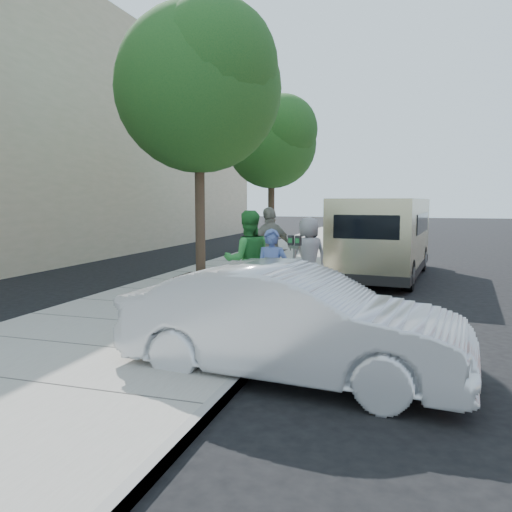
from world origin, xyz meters
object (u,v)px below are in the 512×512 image
at_px(tree_near, 200,83).
at_px(parking_meter, 295,253).
at_px(tree_far, 273,139).
at_px(person_gray_shirt, 309,255).
at_px(person_striped_polo, 270,249).
at_px(sedan, 291,322).
at_px(person_officer, 272,274).
at_px(person_green_shirt, 248,260).
at_px(van, 384,236).

relative_size(tree_near, parking_meter, 5.37).
xyz_separation_m(tree_far, person_gray_shirt, (3.44, -9.34, -3.84)).
bearing_deg(tree_far, person_gray_shirt, -69.77).
height_order(tree_near, person_gray_shirt, tree_near).
bearing_deg(person_striped_polo, person_gray_shirt, 134.44).
height_order(parking_meter, person_gray_shirt, person_gray_shirt).
height_order(tree_far, person_striped_polo, tree_far).
xyz_separation_m(tree_far, person_striped_polo, (2.52, -9.36, -3.73)).
distance_m(parking_meter, person_gray_shirt, 0.83).
bearing_deg(sedan, person_striped_polo, 24.06).
relative_size(tree_far, person_officer, 3.93).
relative_size(sedan, person_green_shirt, 2.28).
height_order(person_officer, person_green_shirt, person_green_shirt).
distance_m(tree_near, person_green_shirt, 6.42).
height_order(sedan, person_gray_shirt, person_gray_shirt).
height_order(person_officer, person_striped_polo, person_striped_polo).
distance_m(person_green_shirt, person_striped_polo, 2.08).
xyz_separation_m(person_green_shirt, person_striped_polo, (-0.12, 2.08, 0.02)).
distance_m(tree_far, person_gray_shirt, 10.67).
height_order(parking_meter, person_officer, person_officer).
distance_m(sedan, person_gray_shirt, 5.29).
bearing_deg(tree_near, parking_meter, -37.67).
distance_m(parking_meter, van, 5.11).
relative_size(person_green_shirt, person_striped_polo, 0.98).
bearing_deg(person_officer, person_gray_shirt, 84.36).
relative_size(sedan, person_gray_shirt, 2.52).
bearing_deg(van, sedan, -88.59).
xyz_separation_m(sedan, person_gray_shirt, (-0.81, 5.22, 0.30)).
distance_m(sedan, person_striped_polo, 5.49).
relative_size(van, person_green_shirt, 3.32).
height_order(tree_far, person_gray_shirt, tree_far).
distance_m(tree_near, person_gray_shirt, 5.93).
relative_size(person_officer, person_green_shirt, 0.84).
distance_m(person_officer, person_green_shirt, 0.93).
bearing_deg(parking_meter, person_officer, -78.65).
bearing_deg(van, tree_near, -149.48).
relative_size(tree_far, person_gray_shirt, 3.65).
xyz_separation_m(van, person_green_shirt, (-2.30, -6.13, -0.12)).
bearing_deg(van, person_striped_polo, -115.21).
xyz_separation_m(person_officer, person_striped_polo, (-0.79, 2.71, 0.18)).
relative_size(tree_far, parking_meter, 4.63).
height_order(tree_near, person_striped_polo, tree_near).
bearing_deg(person_green_shirt, person_gray_shirt, -138.09).
bearing_deg(tree_far, person_officer, -74.68).
bearing_deg(sedan, tree_far, 21.89).
bearing_deg(van, person_officer, -97.93).
bearing_deg(person_gray_shirt, tree_near, -62.20).
relative_size(tree_far, van, 0.99).
bearing_deg(person_gray_shirt, sedan, 63.44).
relative_size(parking_meter, person_green_shirt, 0.71).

